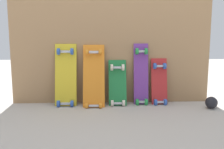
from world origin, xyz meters
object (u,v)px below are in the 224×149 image
skateboard_purple (141,77)px  skateboard_orange (94,79)px  skateboard_red (159,84)px  skateboard_yellow (66,78)px  skateboard_green (118,85)px  rubber_ball (211,103)px

skateboard_purple → skateboard_orange: bearing=-174.0°
skateboard_purple → skateboard_red: size_ratio=1.29×
skateboard_purple → skateboard_yellow: bearing=-178.7°
skateboard_orange → skateboard_purple: (0.53, 0.06, 0.01)m
skateboard_green → skateboard_red: 0.48m
rubber_ball → skateboard_orange: bearing=172.0°
rubber_ball → skateboard_green: bearing=168.4°
skateboard_orange → skateboard_green: size_ratio=1.32×
skateboard_green → rubber_ball: 1.02m
skateboard_red → rubber_ball: (0.51, -0.22, -0.16)m
skateboard_yellow → skateboard_purple: bearing=1.3°
skateboard_purple → rubber_ball: size_ratio=5.83×
skateboard_yellow → skateboard_green: skateboard_yellow is taller
skateboard_orange → skateboard_purple: skateboard_purple is taller
skateboard_purple → skateboard_red: skateboard_purple is taller
skateboard_yellow → skateboard_red: size_ratio=1.28×
skateboard_orange → skateboard_green: 0.28m
skateboard_purple → rubber_ball: 0.79m
skateboard_yellow → skateboard_red: skateboard_yellow is taller
skateboard_yellow → skateboard_green: bearing=-1.0°
skateboard_green → skateboard_purple: 0.29m
skateboard_yellow → skateboard_green: size_ratio=1.32×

